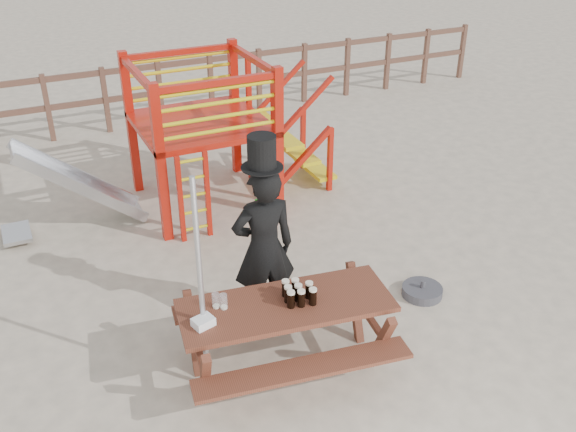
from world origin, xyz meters
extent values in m
plane|color=beige|center=(0.00, 0.00, 0.00)|extent=(60.00, 60.00, 0.00)
cube|color=brown|center=(0.00, 7.00, 1.10)|extent=(15.00, 0.06, 0.10)
cube|color=brown|center=(0.00, 7.00, 0.60)|extent=(15.00, 0.06, 0.10)
cube|color=brown|center=(-1.50, 7.00, 0.60)|extent=(0.09, 0.09, 1.20)
cube|color=brown|center=(-0.50, 7.00, 0.60)|extent=(0.09, 0.09, 1.20)
cube|color=brown|center=(0.50, 7.00, 0.60)|extent=(0.09, 0.09, 1.20)
cube|color=brown|center=(1.50, 7.00, 0.60)|extent=(0.09, 0.09, 1.20)
cube|color=brown|center=(2.50, 7.00, 0.60)|extent=(0.09, 0.09, 1.20)
cube|color=brown|center=(3.50, 7.00, 0.60)|extent=(0.09, 0.09, 1.20)
cube|color=brown|center=(4.50, 7.00, 0.60)|extent=(0.09, 0.09, 1.20)
cube|color=brown|center=(5.50, 7.00, 0.60)|extent=(0.09, 0.09, 1.20)
cube|color=brown|center=(6.50, 7.00, 0.60)|extent=(0.09, 0.09, 1.20)
cube|color=brown|center=(7.50, 7.00, 0.60)|extent=(0.09, 0.09, 1.20)
cube|color=#B2180B|center=(-0.60, 2.80, 1.05)|extent=(0.12, 0.12, 2.10)
cube|color=#B2180B|center=(1.00, 2.80, 1.05)|extent=(0.12, 0.12, 2.10)
cube|color=#B2180B|center=(-0.60, 4.40, 1.05)|extent=(0.12, 0.12, 2.10)
cube|color=#B2180B|center=(1.00, 4.40, 1.05)|extent=(0.12, 0.12, 2.10)
cube|color=#B2180B|center=(0.20, 3.60, 1.20)|extent=(1.72, 1.72, 0.08)
cube|color=#B2180B|center=(0.20, 2.80, 2.00)|extent=(1.60, 0.08, 0.08)
cube|color=#B2180B|center=(0.20, 4.40, 2.00)|extent=(1.60, 0.08, 0.08)
cube|color=#B2180B|center=(-0.60, 3.60, 2.00)|extent=(0.08, 1.60, 0.08)
cube|color=#B2180B|center=(1.00, 3.60, 2.00)|extent=(0.08, 1.60, 0.08)
cylinder|color=yellow|center=(0.20, 2.80, 1.38)|extent=(1.50, 0.05, 0.05)
cylinder|color=yellow|center=(0.20, 4.40, 1.38)|extent=(1.50, 0.05, 0.05)
cylinder|color=yellow|center=(0.20, 2.80, 1.56)|extent=(1.50, 0.05, 0.05)
cylinder|color=yellow|center=(0.20, 4.40, 1.56)|extent=(1.50, 0.05, 0.05)
cylinder|color=yellow|center=(0.20, 2.80, 1.74)|extent=(1.50, 0.05, 0.05)
cylinder|color=yellow|center=(0.20, 4.40, 1.74)|extent=(1.50, 0.05, 0.05)
cylinder|color=yellow|center=(0.20, 2.80, 1.92)|extent=(1.50, 0.05, 0.05)
cylinder|color=yellow|center=(0.20, 4.40, 1.92)|extent=(1.50, 0.05, 0.05)
cube|color=#B2180B|center=(-0.43, 2.65, 0.60)|extent=(0.06, 0.06, 1.20)
cube|color=#B2180B|center=(-0.07, 2.65, 0.60)|extent=(0.06, 0.06, 1.20)
cylinder|color=yellow|center=(-0.25, 2.65, 0.15)|extent=(0.36, 0.04, 0.04)
cylinder|color=yellow|center=(-0.25, 2.65, 0.39)|extent=(0.36, 0.04, 0.04)
cylinder|color=yellow|center=(-0.25, 2.65, 0.63)|extent=(0.36, 0.04, 0.04)
cylinder|color=yellow|center=(-0.25, 2.65, 0.87)|extent=(0.36, 0.04, 0.04)
cylinder|color=yellow|center=(-0.25, 2.65, 1.11)|extent=(0.36, 0.04, 0.04)
cube|color=yellow|center=(1.15, 3.60, 1.08)|extent=(0.30, 0.90, 0.06)
cube|color=yellow|center=(1.43, 3.60, 0.78)|extent=(0.30, 0.90, 0.06)
cube|color=yellow|center=(1.71, 3.60, 0.48)|extent=(0.30, 0.90, 0.06)
cube|color=yellow|center=(1.99, 3.60, 0.18)|extent=(0.30, 0.90, 0.06)
cube|color=#B2180B|center=(1.55, 3.15, 0.60)|extent=(0.95, 0.08, 0.86)
cube|color=#B2180B|center=(1.55, 4.05, 0.60)|extent=(0.95, 0.08, 0.86)
cube|color=#BABCC1|center=(-1.50, 3.60, 0.62)|extent=(1.53, 0.55, 1.21)
cube|color=#BABCC1|center=(-1.50, 3.33, 0.66)|extent=(1.58, 0.04, 1.28)
cube|color=#BABCC1|center=(-1.50, 3.87, 0.66)|extent=(1.58, 0.04, 1.28)
cube|color=#BABCC1|center=(-2.40, 3.60, 0.10)|extent=(0.35, 0.55, 0.05)
cube|color=brown|center=(-0.24, -0.10, 0.74)|extent=(2.07, 1.02, 0.05)
cube|color=brown|center=(-0.32, -0.64, 0.45)|extent=(2.00, 0.56, 0.04)
cube|color=brown|center=(-0.16, 0.44, 0.45)|extent=(2.00, 0.56, 0.04)
cube|color=brown|center=(-1.08, 0.02, 0.36)|extent=(0.25, 1.19, 0.71)
cube|color=brown|center=(0.59, -0.22, 0.36)|extent=(0.25, 1.19, 0.71)
imported|color=black|center=(-0.13, 0.67, 0.90)|extent=(0.70, 0.49, 1.81)
cube|color=#0B7E0B|center=(-0.12, 0.81, 1.12)|extent=(0.07, 0.03, 0.42)
cylinder|color=black|center=(-0.13, 0.67, 1.81)|extent=(0.41, 0.41, 0.01)
cylinder|color=black|center=(-0.13, 0.67, 1.97)|extent=(0.28, 0.28, 0.31)
cube|color=white|center=(-0.12, 0.81, 2.08)|extent=(0.14, 0.02, 0.04)
cylinder|color=#B2B2B7|center=(-1.02, -0.02, 1.09)|extent=(0.05, 0.05, 2.19)
cylinder|color=#3A3A3F|center=(1.67, 0.32, 0.05)|extent=(0.46, 0.46, 0.11)
cylinder|color=#3A3A3F|center=(1.67, 0.32, 0.15)|extent=(0.05, 0.05, 0.09)
cube|color=white|center=(-1.04, -0.08, 0.81)|extent=(0.21, 0.18, 0.08)
cylinder|color=black|center=(-0.22, -0.17, 0.84)|extent=(0.07, 0.07, 0.15)
cylinder|color=beige|center=(-0.22, -0.17, 0.93)|extent=(0.07, 0.07, 0.02)
cylinder|color=black|center=(-0.13, -0.19, 0.84)|extent=(0.07, 0.07, 0.15)
cylinder|color=beige|center=(-0.13, -0.19, 0.93)|extent=(0.07, 0.07, 0.02)
cylinder|color=black|center=(-0.02, -0.21, 0.84)|extent=(0.07, 0.07, 0.15)
cylinder|color=beige|center=(-0.02, -0.21, 0.93)|extent=(0.07, 0.07, 0.02)
cylinder|color=black|center=(-0.21, -0.08, 0.84)|extent=(0.07, 0.07, 0.15)
cylinder|color=beige|center=(-0.21, -0.08, 0.93)|extent=(0.07, 0.07, 0.02)
cylinder|color=black|center=(-0.12, -0.10, 0.84)|extent=(0.07, 0.07, 0.15)
cylinder|color=beige|center=(-0.12, -0.10, 0.93)|extent=(0.07, 0.07, 0.02)
cylinder|color=black|center=(-0.01, -0.11, 0.84)|extent=(0.07, 0.07, 0.15)
cylinder|color=beige|center=(-0.01, -0.11, 0.93)|extent=(0.07, 0.07, 0.02)
cylinder|color=black|center=(-0.19, 0.01, 0.84)|extent=(0.07, 0.07, 0.15)
cylinder|color=beige|center=(-0.19, 0.01, 0.93)|extent=(0.07, 0.07, 0.02)
cylinder|color=black|center=(-0.10, -0.01, 0.84)|extent=(0.07, 0.07, 0.15)
cylinder|color=beige|center=(-0.10, -0.01, 0.93)|extent=(0.07, 0.07, 0.02)
cylinder|color=silver|center=(-0.85, 0.12, 0.84)|extent=(0.07, 0.07, 0.15)
cylinder|color=beige|center=(-0.85, 0.12, 0.78)|extent=(0.06, 0.06, 0.02)
cylinder|color=silver|center=(-0.79, 0.08, 0.84)|extent=(0.07, 0.07, 0.15)
cylinder|color=beige|center=(-0.79, 0.08, 0.78)|extent=(0.06, 0.06, 0.02)
camera|label=1|loc=(-2.28, -4.45, 4.33)|focal=40.00mm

